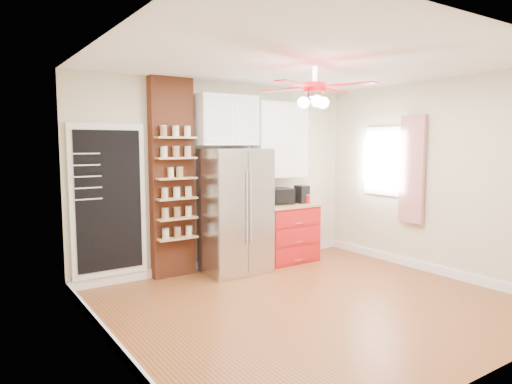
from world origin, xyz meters
TOP-DOWN VIEW (x-y plane):
  - floor at (0.00, 0.00)m, footprint 4.50×4.50m
  - ceiling at (0.00, 0.00)m, footprint 4.50×4.50m
  - wall_back at (0.00, 2.00)m, footprint 4.50×0.02m
  - wall_front at (0.00, -2.00)m, footprint 4.50×0.02m
  - wall_left at (-2.25, 0.00)m, footprint 0.02×4.00m
  - wall_right at (2.25, 0.00)m, footprint 0.02×4.00m
  - chalkboard at (-1.70, 1.96)m, footprint 0.95×0.05m
  - brick_pillar at (-0.85, 1.92)m, footprint 0.60×0.16m
  - fridge at (-0.05, 1.63)m, footprint 0.90×0.70m
  - upper_glass_cabinet at (-0.05, 1.82)m, footprint 0.90×0.35m
  - red_cabinet at (0.92, 1.68)m, footprint 0.94×0.64m
  - upper_shelf_unit at (0.92, 1.85)m, footprint 0.90×0.30m
  - window at (2.23, 0.90)m, footprint 0.04×0.75m
  - curtain at (2.18, 0.35)m, footprint 0.06×0.40m
  - ceiling_fan at (0.00, 0.00)m, footprint 1.40×1.40m
  - toaster_oven at (0.78, 1.70)m, footprint 0.49×0.38m
  - coffee_maker at (1.17, 1.60)m, footprint 0.17×0.21m
  - canister_left at (1.21, 1.54)m, footprint 0.14×0.14m
  - canister_right at (1.26, 1.69)m, footprint 0.11×0.11m
  - pantry_jar_oats at (-0.93, 1.78)m, footprint 0.10×0.10m
  - pantry_jar_beans at (-0.81, 1.77)m, footprint 0.12×0.12m

SIDE VIEW (x-z plane):
  - floor at x=0.00m, z-range 0.00..0.00m
  - red_cabinet at x=0.92m, z-range 0.00..0.90m
  - fridge at x=-0.05m, z-range 0.00..1.75m
  - canister_left at x=1.21m, z-range 0.90..1.03m
  - canister_right at x=1.26m, z-range 0.90..1.03m
  - toaster_oven at x=0.78m, z-range 0.90..1.14m
  - coffee_maker at x=1.17m, z-range 0.90..1.17m
  - chalkboard at x=-1.70m, z-range 0.12..2.08m
  - wall_back at x=0.00m, z-range 0.00..2.70m
  - wall_front at x=0.00m, z-range 0.00..2.70m
  - wall_left at x=-2.25m, z-range 0.00..2.70m
  - wall_right at x=2.25m, z-range 0.00..2.70m
  - brick_pillar at x=-0.85m, z-range 0.00..2.70m
  - pantry_jar_oats at x=-0.93m, z-range 1.37..1.50m
  - pantry_jar_beans at x=-0.81m, z-range 1.37..1.50m
  - curtain at x=2.18m, z-range 0.67..2.23m
  - window at x=2.23m, z-range 1.02..2.08m
  - upper_shelf_unit at x=0.92m, z-range 1.30..2.45m
  - upper_glass_cabinet at x=-0.05m, z-range 1.80..2.50m
  - ceiling_fan at x=0.00m, z-range 2.20..2.65m
  - ceiling at x=0.00m, z-range 2.70..2.70m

